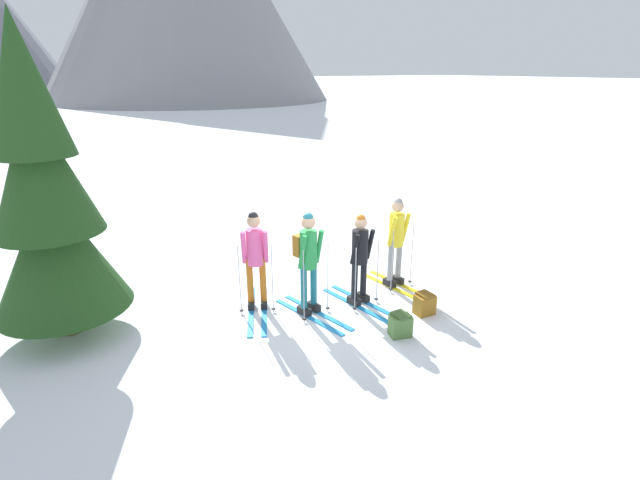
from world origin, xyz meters
The scene contains 8 objects.
ground_plane centered at (0.00, 0.00, 0.00)m, with size 400.00×400.00×0.00m, color white.
skier_in_pink centered at (-1.02, 0.49, 0.98)m, with size 1.01×1.73×1.74m.
skier_in_green centered at (-0.35, -0.12, 1.01)m, with size 0.67×1.66×1.78m.
skier_in_black centered at (0.58, -0.29, 0.89)m, with size 0.62×1.80×1.65m.
skier_in_yellow centered at (1.59, -0.02, 0.95)m, with size 0.60×1.63×1.73m.
pine_tree_near centered at (-3.87, 1.26, 2.15)m, with size 1.95×1.95×4.70m.
backpack_on_snow_front centered at (1.32, -1.16, 0.19)m, with size 0.34×0.28×0.38m.
backpack_on_snow_beside centered at (0.51, -1.49, 0.19)m, with size 0.38×0.32×0.38m.
Camera 1 is at (-3.84, -6.35, 3.94)m, focal length 26.48 mm.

